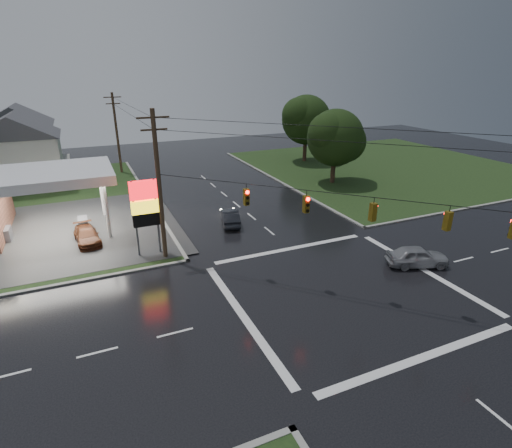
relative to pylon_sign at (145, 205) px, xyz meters
name	(u,v)px	position (x,y,z in m)	size (l,w,h in m)	color
ground	(342,290)	(10.50, -10.50, -4.01)	(120.00, 120.00, 0.00)	black
grass_ne	(386,167)	(36.50, 15.50, -3.97)	(36.00, 36.00, 0.08)	black
pylon_sign	(145,205)	(0.00, 0.00, 0.00)	(2.00, 0.35, 6.00)	#59595E
utility_pole_nw	(159,185)	(1.00, -1.00, 1.71)	(2.20, 0.32, 11.00)	#382619
utility_pole_n	(117,132)	(1.00, 27.50, 1.46)	(2.20, 0.32, 10.50)	#382619
traffic_signals	(351,195)	(10.52, -10.52, 2.47)	(26.87, 26.87, 1.47)	black
house_near	(18,150)	(-10.45, 25.50, 0.39)	(11.05, 8.48, 8.60)	silver
house_far	(19,135)	(-11.45, 37.50, 0.39)	(11.05, 8.48, 8.60)	silver
tree_ne_near	(336,138)	(24.64, 11.49, 1.55)	(7.99, 6.80, 8.98)	black
tree_ne_far	(307,120)	(27.65, 23.49, 2.17)	(8.46, 7.20, 9.80)	black
car_north	(230,217)	(7.92, 3.51, -3.31)	(1.48, 4.25, 1.40)	black
car_crossing	(417,256)	(17.48, -9.79, -3.26)	(1.76, 4.38, 1.49)	gray
car_pump	(87,236)	(-4.31, 4.29, -3.38)	(1.77, 4.35, 1.26)	#522612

